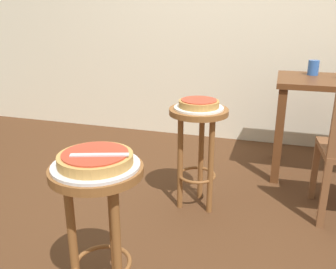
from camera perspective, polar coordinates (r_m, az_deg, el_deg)
name	(u,v)px	position (r m, az deg, el deg)	size (l,w,h in m)	color
ground_plane	(173,217)	(2.36, 0.77, -12.87)	(6.00, 6.00, 0.00)	#4C2D19
stool_foreground	(99,207)	(1.51, -10.86, -11.21)	(0.37, 0.37, 0.67)	brown
serving_plate_foreground	(96,165)	(1.43, -11.31, -4.79)	(0.34, 0.34, 0.01)	silver
pizza_foreground	(95,159)	(1.42, -11.39, -3.74)	(0.29, 0.29, 0.05)	tan
stool_middle	(198,136)	(2.29, 4.76, -0.24)	(0.37, 0.37, 0.67)	brown
serving_plate_middle	(199,108)	(2.24, 4.88, 4.22)	(0.31, 0.31, 0.01)	white
pizza_middle	(199,103)	(2.23, 4.90, 4.93)	(0.25, 0.25, 0.05)	#B78442
cup_far_edge	(313,68)	(3.07, 21.97, 9.76)	(0.08, 0.08, 0.11)	#3360B2
pizza_server_knife	(100,155)	(1.38, -10.75, -3.18)	(0.22, 0.02, 0.01)	silver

